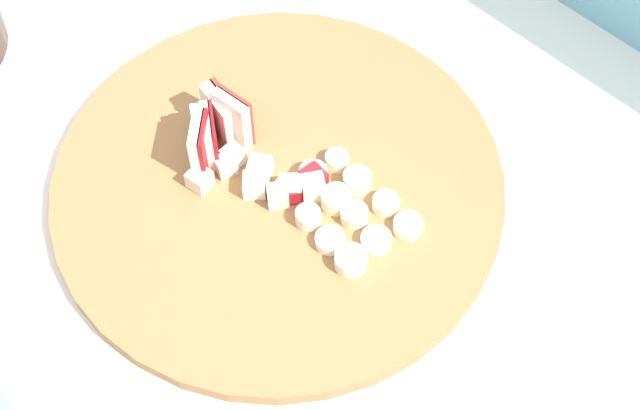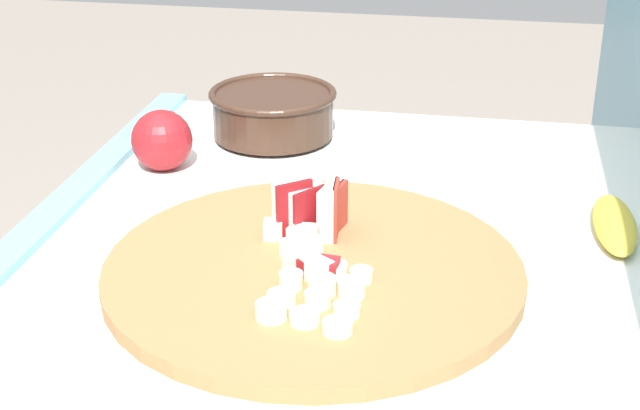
# 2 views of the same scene
# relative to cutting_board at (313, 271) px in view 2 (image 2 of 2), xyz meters

# --- Properties ---
(cutting_board) EXTENTS (0.42, 0.42, 0.02)m
(cutting_board) POSITION_rel_cutting_board_xyz_m (0.00, 0.00, 0.00)
(cutting_board) COLOR olive
(cutting_board) RESTS_ON tiled_countertop
(apple_wedge_fan) EXTENTS (0.06, 0.07, 0.06)m
(apple_wedge_fan) POSITION_rel_cutting_board_xyz_m (-0.07, -0.01, 0.04)
(apple_wedge_fan) COLOR maroon
(apple_wedge_fan) RESTS_ON cutting_board
(apple_dice_pile) EXTENTS (0.11, 0.10, 0.02)m
(apple_dice_pile) POSITION_rel_cutting_board_xyz_m (-0.00, -0.01, 0.02)
(apple_dice_pile) COLOR beige
(apple_dice_pile) RESTS_ON cutting_board
(banana_slice_rows) EXTENTS (0.13, 0.10, 0.02)m
(banana_slice_rows) POSITION_rel_cutting_board_xyz_m (0.07, 0.02, 0.01)
(banana_slice_rows) COLOR white
(banana_slice_rows) RESTS_ON cutting_board
(ceramic_bowl) EXTENTS (0.18, 0.18, 0.07)m
(ceramic_bowl) POSITION_rel_cutting_board_xyz_m (-0.38, -0.13, 0.03)
(ceramic_bowl) COLOR #382319
(ceramic_bowl) RESTS_ON tiled_countertop
(banana_peel) EXTENTS (0.16, 0.05, 0.02)m
(banana_peel) POSITION_rel_cutting_board_xyz_m (-0.16, 0.31, 0.00)
(banana_peel) COLOR gold
(banana_peel) RESTS_ON tiled_countertop
(whole_apple) EXTENTS (0.08, 0.08, 0.08)m
(whole_apple) POSITION_rel_cutting_board_xyz_m (-0.25, -0.24, 0.03)
(whole_apple) COLOR maroon
(whole_apple) RESTS_ON tiled_countertop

